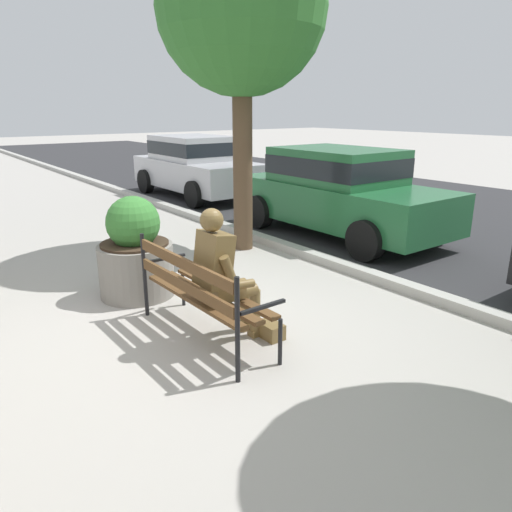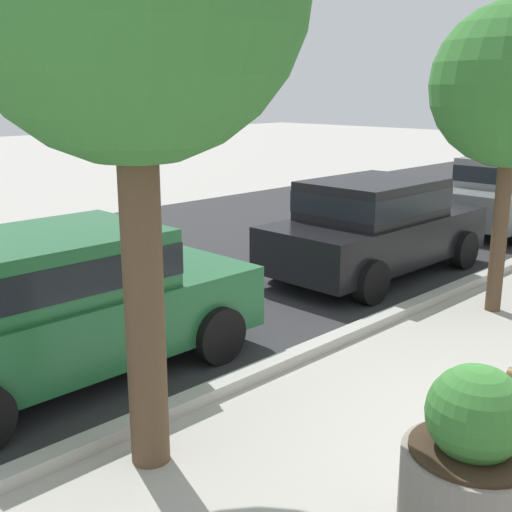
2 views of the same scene
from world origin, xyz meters
The scene contains 6 objects.
street_surface centered at (0.00, 7.50, 0.00)m, with size 60.00×9.00×0.01m, color #2D2D30.
curb_stone centered at (0.00, 2.90, 0.06)m, with size 60.00×0.20×0.12m, color #B2AFA8.
concrete_planter centered at (-1.24, 0.13, 0.53)m, with size 0.91×0.91×1.25m.
parked_car_green centered at (-1.85, 4.33, 0.84)m, with size 4.10×1.92×1.56m.
parked_car_black centered at (3.68, 4.33, 0.84)m, with size 4.10×1.92×1.56m.
parked_car_grey centered at (8.72, 4.33, 0.84)m, with size 4.10×1.92×1.56m.
Camera 2 is at (-4.89, -1.54, 2.93)m, focal length 45.54 mm.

